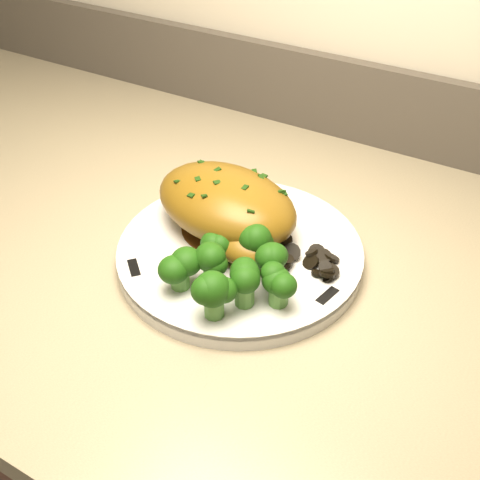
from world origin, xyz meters
The scene contains 9 objects.
counter centered at (0.20, 1.67, 0.45)m, with size 2.06×0.68×1.01m.
plate centered at (0.26, 1.65, 0.90)m, with size 0.28×0.28×0.02m, color silver.
rim_accent_0 centered at (0.38, 1.63, 0.91)m, with size 0.03×0.01×0.00m, color black.
rim_accent_1 centered at (0.22, 1.77, 0.91)m, with size 0.03×0.01×0.00m, color black.
rim_accent_2 centered at (0.18, 1.56, 0.91)m, with size 0.03×0.01×0.00m, color black.
gravy_pool centered at (0.23, 1.67, 0.91)m, with size 0.11×0.11×0.00m, color #391E0A.
chicken_breast centered at (0.23, 1.67, 0.94)m, with size 0.20×0.15×0.07m.
mushroom_pile centered at (0.33, 1.66, 0.91)m, with size 0.08×0.06×0.02m.
broccoli_florets centered at (0.29, 1.59, 0.93)m, with size 0.13×0.12×0.05m.
Camera 1 is at (0.53, 1.19, 1.34)m, focal length 45.00 mm.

